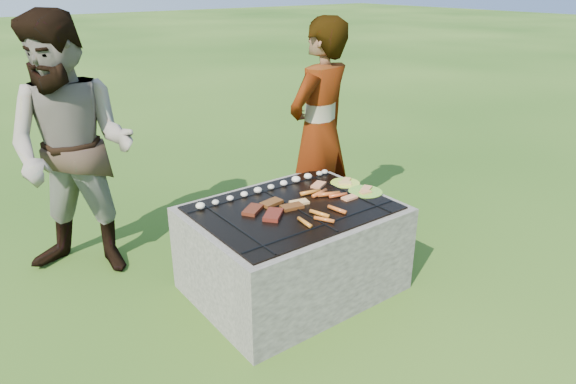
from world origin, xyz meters
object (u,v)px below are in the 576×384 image
bystander (73,151)px  plate_near (365,192)px  fire_pit (292,251)px  cook (319,132)px  plate_far (345,183)px

bystander → plate_near: bearing=4.4°
fire_pit → plate_near: 0.66m
plate_near → cook: size_ratio=0.14×
fire_pit → bystander: bystander is taller
plate_far → bystander: (-1.59, 0.99, 0.30)m
fire_pit → plate_near: bearing=-10.1°
bystander → plate_far: bearing=9.4°
plate_far → plate_near: 0.21m
fire_pit → cook: bearing=39.1°
fire_pit → plate_far: plate_far is taller
plate_far → bystander: bystander is taller
plate_far → bystander: bearing=148.2°
plate_far → cook: 0.54m
cook → bystander: (-1.72, 0.53, 0.04)m
fire_pit → bystander: size_ratio=0.71×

